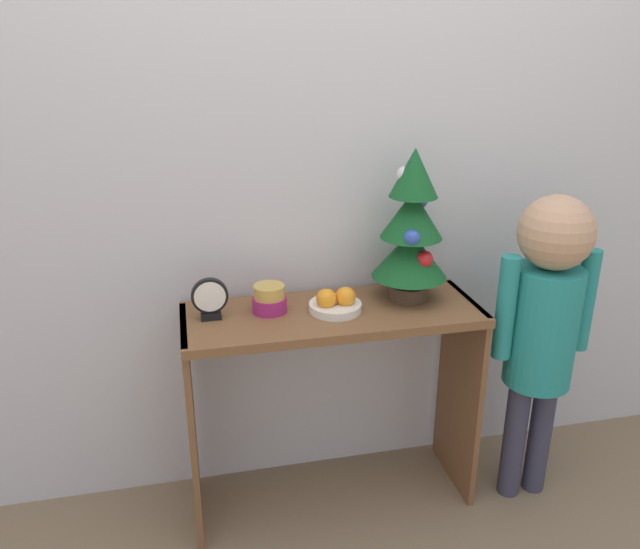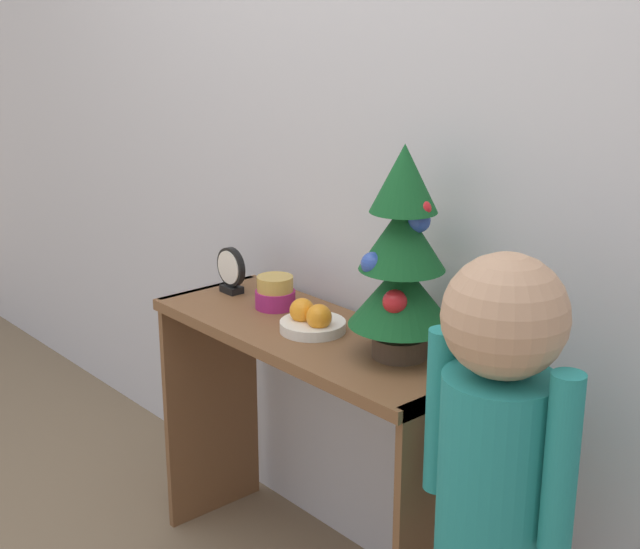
# 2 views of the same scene
# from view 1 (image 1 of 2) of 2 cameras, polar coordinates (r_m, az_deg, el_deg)

# --- Properties ---
(ground_plane) EXTENTS (12.00, 12.00, 0.00)m
(ground_plane) POSITION_cam_1_polar(r_m,az_deg,el_deg) (2.26, 2.16, -22.33)
(ground_plane) COLOR #7A664C
(back_wall) EXTENTS (7.00, 0.05, 2.50)m
(back_wall) POSITION_cam_1_polar(r_m,az_deg,el_deg) (2.06, -0.26, 12.59)
(back_wall) COLOR silver
(back_wall) RESTS_ON ground_plane
(console_table) EXTENTS (0.96, 0.36, 0.73)m
(console_table) POSITION_cam_1_polar(r_m,az_deg,el_deg) (2.08, 1.11, -7.95)
(console_table) COLOR brown
(console_table) RESTS_ON ground_plane
(mini_tree) EXTENTS (0.24, 0.24, 0.50)m
(mini_tree) POSITION_cam_1_polar(r_m,az_deg,el_deg) (2.02, 8.37, 4.20)
(mini_tree) COLOR #4C3828
(mini_tree) RESTS_ON console_table
(fruit_bowl) EXTENTS (0.17, 0.17, 0.08)m
(fruit_bowl) POSITION_cam_1_polar(r_m,az_deg,el_deg) (1.98, 1.43, -2.63)
(fruit_bowl) COLOR silver
(fruit_bowl) RESTS_ON console_table
(singing_bowl) EXTENTS (0.11, 0.11, 0.09)m
(singing_bowl) POSITION_cam_1_polar(r_m,az_deg,el_deg) (1.98, -4.65, -2.26)
(singing_bowl) COLOR #9E2366
(singing_bowl) RESTS_ON console_table
(desk_clock) EXTENTS (0.11, 0.04, 0.13)m
(desk_clock) POSITION_cam_1_polar(r_m,az_deg,el_deg) (1.94, -10.03, -2.23)
(desk_clock) COLOR black
(desk_clock) RESTS_ON console_table
(child_figure) EXTENTS (0.35, 0.24, 1.10)m
(child_figure) POSITION_cam_1_polar(r_m,az_deg,el_deg) (2.16, 19.86, -3.28)
(child_figure) COLOR #38384C
(child_figure) RESTS_ON ground_plane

